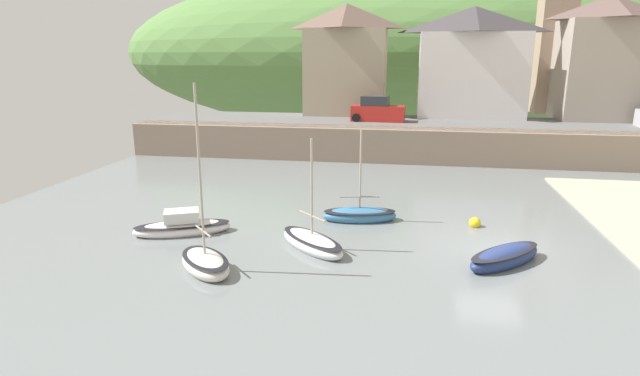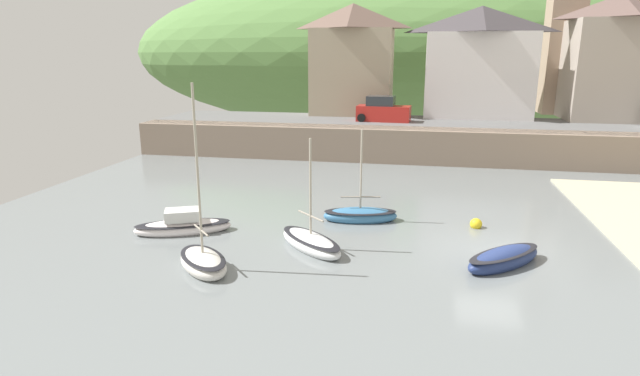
% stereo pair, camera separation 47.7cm
% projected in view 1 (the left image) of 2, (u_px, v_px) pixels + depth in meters
% --- Properties ---
extents(quay_seawall, '(48.00, 9.40, 2.40)m').
position_uv_depth(quay_seawall, '(457.00, 143.00, 36.41)').
color(quay_seawall, gray).
rests_on(quay_seawall, ground).
extents(hillside_backdrop, '(80.00, 44.00, 21.96)m').
position_uv_depth(hillside_backdrop, '(404.00, 53.00, 71.46)').
color(hillside_backdrop, '#588544').
rests_on(hillside_backdrop, ground).
extents(waterfront_building_left, '(7.04, 5.05, 9.20)m').
position_uv_depth(waterfront_building_left, '(346.00, 59.00, 43.77)').
color(waterfront_building_left, tan).
rests_on(waterfront_building_left, ground).
extents(waterfront_building_centre, '(8.77, 5.33, 8.83)m').
position_uv_depth(waterfront_building_centre, '(472.00, 62.00, 42.10)').
color(waterfront_building_centre, silver).
rests_on(waterfront_building_centre, ground).
extents(waterfront_building_right, '(6.98, 5.88, 9.52)m').
position_uv_depth(waterfront_building_right, '(605.00, 57.00, 40.33)').
color(waterfront_building_right, '#A4978A').
rests_on(waterfront_building_right, ground).
extents(church_with_spire, '(3.00, 3.00, 16.66)m').
position_uv_depth(church_with_spire, '(558.00, 12.00, 43.68)').
color(church_with_spire, tan).
rests_on(church_with_spire, ground).
extents(rowboat_small_beached, '(3.61, 1.98, 4.44)m').
position_uv_depth(rowboat_small_beached, '(360.00, 215.00, 23.78)').
color(rowboat_small_beached, teal).
rests_on(rowboat_small_beached, ground).
extents(sailboat_blue_trim, '(4.30, 2.89, 1.19)m').
position_uv_depth(sailboat_blue_trim, '(182.00, 227.00, 22.02)').
color(sailboat_blue_trim, white).
rests_on(sailboat_blue_trim, ground).
extents(fishing_boat_green, '(3.39, 3.31, 0.87)m').
position_uv_depth(fishing_boat_green, '(505.00, 257.00, 18.82)').
color(fishing_boat_green, navy).
rests_on(fishing_boat_green, ground).
extents(sailboat_far_left, '(3.47, 3.39, 4.61)m').
position_uv_depth(sailboat_far_left, '(312.00, 242.00, 20.29)').
color(sailboat_far_left, white).
rests_on(sailboat_far_left, ground).
extents(sailboat_nearest_shore, '(2.98, 3.05, 6.79)m').
position_uv_depth(sailboat_nearest_shore, '(205.00, 262.00, 18.27)').
color(sailboat_nearest_shore, silver).
rests_on(sailboat_nearest_shore, ground).
extents(parked_car_near_slipway, '(4.22, 2.00, 1.95)m').
position_uv_depth(parked_car_near_slipway, '(378.00, 111.00, 39.97)').
color(parked_car_near_slipway, red).
rests_on(parked_car_near_slipway, ground).
extents(mooring_buoy, '(0.53, 0.53, 0.53)m').
position_uv_depth(mooring_buoy, '(475.00, 223.00, 22.95)').
color(mooring_buoy, yellow).
rests_on(mooring_buoy, ground).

